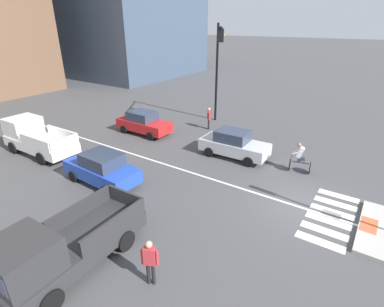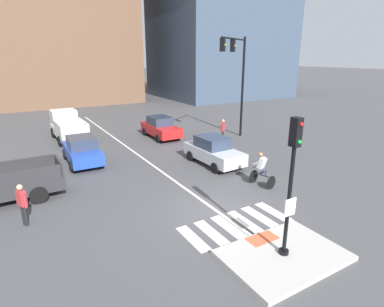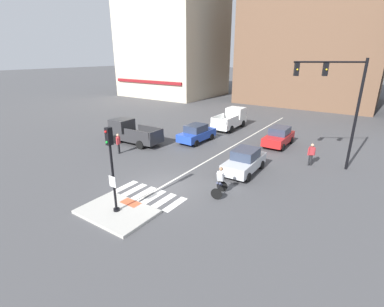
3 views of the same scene
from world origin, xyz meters
name	(u,v)px [view 3 (image 3 of 3)]	position (x,y,z in m)	size (l,w,h in m)	color
ground_plane	(162,187)	(0.00, 0.00, 0.00)	(300.00, 300.00, 0.00)	#474749
traffic_island	(117,212)	(0.00, -3.60, 0.07)	(3.81, 2.64, 0.15)	#B2AFA8
tactile_pad_front	(131,203)	(0.00, -2.63, 0.15)	(1.10, 0.60, 0.01)	#DB5B38
signal_pole	(112,163)	(0.00, -3.61, 2.79)	(0.44, 0.38, 4.37)	black
crosswalk_stripe_a	(125,186)	(-1.93, -1.21, 0.00)	(0.44, 1.80, 0.01)	silver
crosswalk_stripe_b	(134,190)	(-1.16, -1.21, 0.00)	(0.44, 1.80, 0.01)	silver
crosswalk_stripe_c	(144,193)	(-0.39, -1.21, 0.00)	(0.44, 1.80, 0.01)	silver
crosswalk_stripe_d	(154,197)	(0.39, -1.21, 0.00)	(0.44, 1.80, 0.01)	silver
crosswalk_stripe_e	(164,200)	(1.16, -1.21, 0.00)	(0.44, 1.80, 0.01)	silver
crosswalk_stripe_f	(175,204)	(1.93, -1.21, 0.00)	(0.44, 1.80, 0.01)	silver
lane_centre_line	(234,145)	(-0.05, 10.00, 0.00)	(0.14, 28.00, 0.01)	silver
traffic_light_mast	(340,96)	(7.81, 8.88, 5.11)	(3.95, 2.57, 7.49)	black
building_corner_left	(318,33)	(-0.63, 40.47, 10.98)	(20.92, 19.97, 21.92)	brown
building_far_block	(173,45)	(-24.85, 33.34, 9.24)	(17.17, 15.50, 18.45)	beige
car_red_eastbound_far	(279,137)	(3.16, 12.28, 0.81)	(1.85, 4.10, 1.64)	red
car_blue_westbound_far	(197,133)	(-3.46, 9.06, 0.81)	(1.94, 4.15, 1.64)	#2347B7
car_silver_eastbound_mid	(244,161)	(3.16, 4.99, 0.81)	(1.93, 4.15, 1.64)	silver
pickup_truck_charcoal_cross_left	(131,133)	(-8.18, 5.43, 0.98)	(5.16, 2.18, 2.08)	#2D2D30
pickup_truck_white_westbound_distant	(231,119)	(-3.16, 15.52, 0.98)	(2.15, 5.14, 2.08)	white
cyclist	(220,181)	(3.38, 1.13, 0.87)	(0.85, 1.19, 1.68)	black
pedestrian_at_curb_left	(118,142)	(-6.93, 2.78, 0.98)	(0.36, 0.50, 1.67)	black
pedestrian_waiting_far_side	(311,153)	(6.63, 8.84, 0.98)	(0.46, 0.39, 1.67)	black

